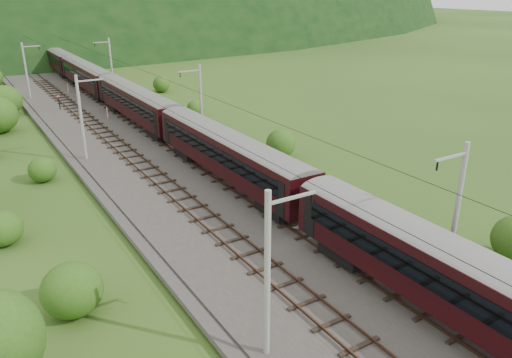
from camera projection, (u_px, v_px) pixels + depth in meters
ground at (367, 313)px, 25.88m from camera, size 600.00×600.00×0.00m
railbed at (263, 234)px, 33.74m from camera, size 14.00×220.00×0.30m
track_left at (232, 241)px, 32.48m from camera, size 2.40×220.00×0.27m
track_right at (292, 223)px, 34.84m from camera, size 2.40×220.00×0.27m
catenary_left at (82, 116)px, 46.58m from camera, size 2.54×192.28×8.00m
catenary_right at (200, 101)px, 52.58m from camera, size 2.54×192.28×8.00m
overhead_wires at (264, 136)px, 31.21m from camera, size 4.83×198.00×0.03m
train at (137, 98)px, 58.51m from camera, size 2.93×163.94×5.10m
hazard_post_near at (68, 88)px, 76.93m from camera, size 0.15×0.15×1.44m
hazard_post_far at (107, 113)px, 61.94m from camera, size 0.15×0.15×1.44m
signal at (59, 101)px, 66.47m from camera, size 0.21×0.21×1.90m
vegetation_left at (13, 211)px, 31.68m from camera, size 12.23×148.00×7.05m
vegetation_right at (313, 155)px, 46.34m from camera, size 5.48×100.73×2.60m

